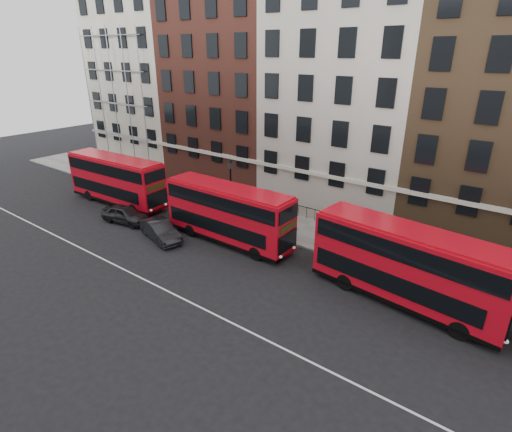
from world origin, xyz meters
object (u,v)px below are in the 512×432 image
Objects in this scene: bus_a at (116,179)px; bus_c at (407,264)px; car_rear at (125,214)px; bus_b at (228,213)px; car_front at (160,230)px.

bus_c is (26.96, 0.01, 0.05)m from bus_a.
car_rear is at bearing -31.96° from bus_a.
bus_c is (13.19, 0.00, 0.10)m from bus_b.
car_rear is at bearing -167.25° from bus_c.
car_rear is at bearing -164.80° from bus_b.
bus_a reaches higher than car_rear.
bus_b reaches higher than car_front.
bus_a reaches higher than car_front.
car_rear is (4.45, -2.50, -1.67)m from bus_a.
car_front is at bearing -164.28° from bus_c.
bus_a is 13.77m from bus_b.
bus_c reaches higher than car_rear.
car_rear is (-22.51, -2.51, -1.72)m from bus_c.
bus_c is 2.54× the size of car_rear.
car_front is at bearing -104.21° from car_rear.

